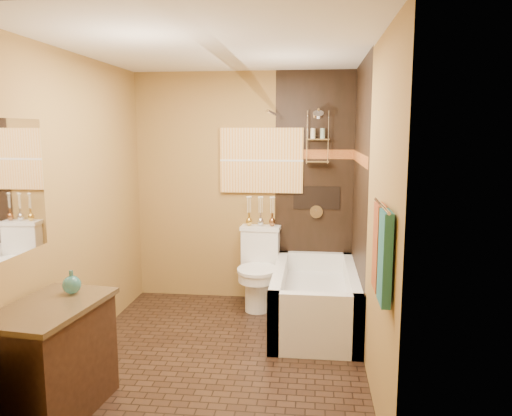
# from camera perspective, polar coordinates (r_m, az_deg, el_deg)

# --- Properties ---
(floor) EXTENTS (3.00, 3.00, 0.00)m
(floor) POSITION_cam_1_polar(r_m,az_deg,el_deg) (4.40, -4.19, -16.36)
(floor) COLOR black
(floor) RESTS_ON ground
(wall_left) EXTENTS (0.02, 3.00, 2.50)m
(wall_left) POSITION_cam_1_polar(r_m,az_deg,el_deg) (4.41, -19.87, 0.23)
(wall_left) COLOR olive
(wall_left) RESTS_ON floor
(wall_right) EXTENTS (0.02, 3.00, 2.50)m
(wall_right) POSITION_cam_1_polar(r_m,az_deg,el_deg) (3.98, 12.84, -0.35)
(wall_right) COLOR olive
(wall_right) RESTS_ON floor
(wall_back) EXTENTS (2.40, 0.02, 2.50)m
(wall_back) POSITION_cam_1_polar(r_m,az_deg,el_deg) (5.49, -1.42, 2.36)
(wall_back) COLOR olive
(wall_back) RESTS_ON floor
(wall_front) EXTENTS (2.40, 0.02, 2.50)m
(wall_front) POSITION_cam_1_polar(r_m,az_deg,el_deg) (2.60, -10.69, -5.13)
(wall_front) COLOR olive
(wall_front) RESTS_ON floor
(ceiling) EXTENTS (3.00, 3.00, 0.00)m
(ceiling) POSITION_cam_1_polar(r_m,az_deg,el_deg) (4.03, -4.61, 17.81)
(ceiling) COLOR silver
(ceiling) RESTS_ON wall_back
(alcove_tile_back) EXTENTS (0.85, 0.01, 2.50)m
(alcove_tile_back) POSITION_cam_1_polar(r_m,az_deg,el_deg) (5.43, 6.69, 2.22)
(alcove_tile_back) COLOR black
(alcove_tile_back) RESTS_ON wall_back
(alcove_tile_right) EXTENTS (0.01, 1.50, 2.50)m
(alcove_tile_right) POSITION_cam_1_polar(r_m,az_deg,el_deg) (4.72, 11.72, 1.10)
(alcove_tile_right) COLOR black
(alcove_tile_right) RESTS_ON wall_right
(mosaic_band_back) EXTENTS (0.85, 0.01, 0.10)m
(mosaic_band_back) POSITION_cam_1_polar(r_m,az_deg,el_deg) (5.39, 6.76, 6.12)
(mosaic_band_back) COLOR #943F1A
(mosaic_band_back) RESTS_ON alcove_tile_back
(mosaic_band_right) EXTENTS (0.01, 1.50, 0.10)m
(mosaic_band_right) POSITION_cam_1_polar(r_m,az_deg,el_deg) (4.68, 11.74, 5.59)
(mosaic_band_right) COLOR #943F1A
(mosaic_band_right) RESTS_ON alcove_tile_right
(alcove_niche) EXTENTS (0.50, 0.01, 0.25)m
(alcove_niche) POSITION_cam_1_polar(r_m,az_deg,el_deg) (5.44, 6.94, 1.16)
(alcove_niche) COLOR black
(alcove_niche) RESTS_ON alcove_tile_back
(shower_fixtures) EXTENTS (0.24, 0.33, 1.16)m
(shower_fixtures) POSITION_cam_1_polar(r_m,az_deg,el_deg) (5.29, 7.05, 6.56)
(shower_fixtures) COLOR silver
(shower_fixtures) RESTS_ON floor
(curtain_rod) EXTENTS (0.03, 1.55, 0.03)m
(curtain_rod) POSITION_cam_1_polar(r_m,az_deg,el_deg) (4.67, 2.19, 10.67)
(curtain_rod) COLOR silver
(curtain_rod) RESTS_ON wall_back
(towel_bar) EXTENTS (0.02, 0.55, 0.02)m
(towel_bar) POSITION_cam_1_polar(r_m,az_deg,el_deg) (2.91, 14.19, 0.27)
(towel_bar) COLOR silver
(towel_bar) RESTS_ON wall_right
(towel_teal) EXTENTS (0.05, 0.22, 0.52)m
(towel_teal) POSITION_cam_1_polar(r_m,az_deg,el_deg) (2.84, 14.53, -5.52)
(towel_teal) COLOR #1E6265
(towel_teal) RESTS_ON towel_bar
(towel_rust) EXTENTS (0.05, 0.22, 0.52)m
(towel_rust) POSITION_cam_1_polar(r_m,az_deg,el_deg) (3.09, 13.88, -4.33)
(towel_rust) COLOR #92381A
(towel_rust) RESTS_ON towel_bar
(sunset_painting) EXTENTS (0.90, 0.04, 0.70)m
(sunset_painting) POSITION_cam_1_polar(r_m,az_deg,el_deg) (5.42, 0.63, 5.45)
(sunset_painting) COLOR gold
(sunset_painting) RESTS_ON wall_back
(vanity_mirror) EXTENTS (0.01, 1.00, 0.90)m
(vanity_mirror) POSITION_cam_1_polar(r_m,az_deg,el_deg) (3.52, -27.12, 1.82)
(vanity_mirror) COLOR white
(vanity_mirror) RESTS_ON wall_left
(bathtub) EXTENTS (0.80, 1.50, 0.55)m
(bathtub) POSITION_cam_1_polar(r_m,az_deg,el_deg) (4.94, 6.77, -10.73)
(bathtub) COLOR white
(bathtub) RESTS_ON floor
(toilet) EXTENTS (0.44, 0.64, 0.84)m
(toilet) POSITION_cam_1_polar(r_m,az_deg,el_deg) (5.34, 0.30, -6.86)
(toilet) COLOR white
(toilet) RESTS_ON floor
(vanity) EXTENTS (0.62, 0.91, 0.76)m
(vanity) POSITION_cam_1_polar(r_m,az_deg,el_deg) (3.67, -22.29, -15.76)
(vanity) COLOR black
(vanity) RESTS_ON floor
(teal_bottle) EXTENTS (0.15, 0.15, 0.20)m
(teal_bottle) POSITION_cam_1_polar(r_m,az_deg,el_deg) (3.68, -20.33, -7.96)
(teal_bottle) COLOR #257071
(teal_bottle) RESTS_ON vanity
(bud_vases) EXTENTS (0.32, 0.07, 0.32)m
(bud_vases) POSITION_cam_1_polar(r_m,az_deg,el_deg) (5.39, 0.53, -0.28)
(bud_vases) COLOR gold
(bud_vases) RESTS_ON toilet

